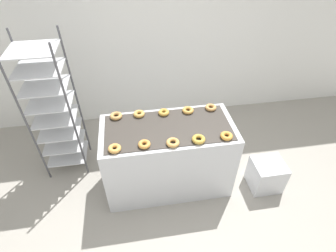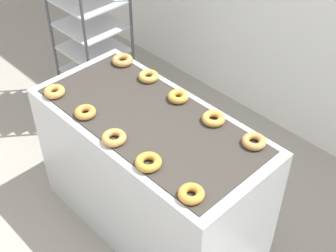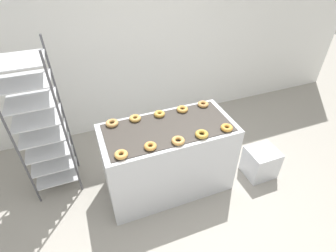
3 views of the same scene
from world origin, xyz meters
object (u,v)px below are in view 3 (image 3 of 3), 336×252
(donut_near_leftmost, at_px, (121,155))
(donut_far_right, at_px, (182,109))
(donut_far_left, at_px, (135,118))
(donut_far_center, at_px, (159,114))
(donut_near_right, at_px, (202,134))
(donut_near_center, at_px, (178,141))
(donut_far_rightmost, at_px, (203,104))
(baking_rack_cart, at_px, (40,126))
(fryer_machine, at_px, (168,159))
(donut_near_rightmost, at_px, (227,128))
(donut_far_leftmost, at_px, (112,123))
(donut_near_left, at_px, (150,146))
(glaze_bin, at_px, (260,162))

(donut_near_leftmost, relative_size, donut_far_right, 0.96)
(donut_far_left, relative_size, donut_far_center, 1.02)
(donut_near_right, relative_size, donut_far_right, 1.04)
(donut_near_center, height_order, donut_far_rightmost, same)
(baking_rack_cart, height_order, donut_far_center, baking_rack_cart)
(baking_rack_cart, height_order, donut_near_center, baking_rack_cart)
(fryer_machine, height_order, donut_far_center, donut_far_center)
(fryer_machine, xyz_separation_m, donut_far_center, (-0.01, 0.25, 0.49))
(donut_near_right, xyz_separation_m, donut_far_left, (-0.57, 0.52, -0.00))
(fryer_machine, relative_size, donut_far_center, 11.67)
(donut_near_rightmost, distance_m, donut_far_leftmost, 1.24)
(baking_rack_cart, bearing_deg, donut_near_rightmost, -23.00)
(donut_near_center, bearing_deg, donut_far_right, 62.27)
(baking_rack_cart, relative_size, donut_near_leftmost, 14.18)
(donut_near_left, relative_size, donut_far_center, 0.99)
(donut_near_right, relative_size, donut_far_center, 1.09)
(fryer_machine, relative_size, donut_near_right, 10.67)
(baking_rack_cart, bearing_deg, donut_near_center, -31.69)
(donut_near_right, bearing_deg, donut_far_center, 119.64)
(donut_far_rightmost, bearing_deg, donut_near_right, -118.38)
(donut_near_left, height_order, donut_far_center, donut_far_center)
(donut_near_leftmost, height_order, donut_near_right, same)
(glaze_bin, xyz_separation_m, donut_far_right, (-0.93, 0.49, 0.76))
(donut_near_center, xyz_separation_m, donut_far_left, (-0.30, 0.53, 0.00))
(glaze_bin, distance_m, donut_far_right, 1.30)
(donut_near_leftmost, xyz_separation_m, donut_near_rightmost, (1.15, 0.00, -0.00))
(donut_far_rightmost, bearing_deg, donut_far_center, -179.03)
(donut_far_left, bearing_deg, donut_far_center, -3.44)
(glaze_bin, distance_m, donut_far_center, 1.52)
(glaze_bin, bearing_deg, donut_far_leftmost, 163.80)
(fryer_machine, bearing_deg, donut_near_right, -43.02)
(donut_far_leftmost, bearing_deg, donut_far_center, -2.01)
(donut_far_left, relative_size, donut_far_rightmost, 0.98)
(donut_near_left, distance_m, donut_far_rightmost, 0.97)
(donut_far_center, bearing_deg, donut_near_right, -60.36)
(donut_far_center, bearing_deg, donut_far_leftmost, 177.99)
(donut_near_center, bearing_deg, fryer_machine, 91.53)
(donut_near_right, distance_m, donut_far_leftmost, 0.98)
(glaze_bin, bearing_deg, donut_near_right, -179.32)
(donut_near_left, xyz_separation_m, donut_near_right, (0.56, -0.01, 0.00))
(baking_rack_cart, distance_m, donut_near_left, 1.28)
(fryer_machine, relative_size, donut_near_center, 10.94)
(donut_far_right, bearing_deg, donut_near_left, -138.61)
(donut_near_right, bearing_deg, donut_far_leftmost, 147.80)
(donut_near_rightmost, bearing_deg, glaze_bin, 0.70)
(donut_near_leftmost, xyz_separation_m, donut_near_right, (0.85, 0.00, -0.00))
(fryer_machine, height_order, donut_near_rightmost, donut_near_rightmost)
(donut_near_right, distance_m, donut_near_rightmost, 0.30)
(donut_far_leftmost, bearing_deg, donut_far_rightmost, -0.49)
(glaze_bin, xyz_separation_m, donut_near_rightmost, (-0.63, -0.01, 0.76))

